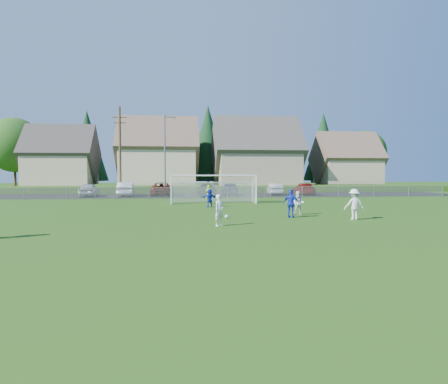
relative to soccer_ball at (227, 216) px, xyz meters
The scene contains 23 objects.
ground 4.66m from the soccer_ball, 87.04° to the right, with size 160.00×160.00×0.00m, color #193D0C.
asphalt_lot 22.85m from the soccer_ball, 89.40° to the left, with size 60.00×60.00×0.00m, color black.
grass_embankment 30.35m from the soccer_ball, 89.55° to the left, with size 70.00×6.00×0.80m, color #1E420F.
soccer_ball is the anchor object (origin of this frame).
player_white_a 3.41m from the soccer_ball, 103.53° to the right, with size 0.59×0.39×1.62m, color white.
player_white_b 5.04m from the soccer_ball, 15.16° to the left, with size 0.75×0.58×1.54m, color white.
player_white_c 7.46m from the soccer_ball, 12.00° to the right, with size 1.16×0.66×1.79m, color white.
player_blue_a 4.02m from the soccer_ball, ahead, with size 1.01×0.42×1.72m, color #1432BF.
player_blue_b 7.55m from the soccer_ball, 93.21° to the left, with size 1.33×0.42×1.44m, color #1432BF.
goalkeeper 10.73m from the soccer_ball, 91.21° to the left, with size 0.59×0.39×1.63m, color #A6DB19.
car_a 25.19m from the soccer_ball, 120.01° to the left, with size 1.77×4.41×1.50m, color #A7ABAF.
car_b 23.59m from the soccer_ball, 111.40° to the left, with size 1.66×4.76×1.57m, color white.
car_c 23.49m from the soccer_ball, 101.62° to the left, with size 2.51×5.44×1.51m, color #66140B.
car_d 21.75m from the soccer_ball, 89.02° to the left, with size 1.96×4.82×1.40m, color black.
car_e 22.33m from the soccer_ball, 81.97° to the left, with size 1.77×4.41×1.50m, color #19164F.
car_f 24.17m from the soccer_ball, 69.28° to the left, with size 1.44×4.13×1.36m, color silver.
car_g 25.47m from the soccer_ball, 61.65° to the left, with size 1.94×4.76×1.38m, color maroon.
soccer_goal 11.50m from the soccer_ball, 88.79° to the left, with size 7.42×1.90×2.50m.
chainlink_fence 17.36m from the soccer_ball, 89.21° to the left, with size 52.06×0.06×1.20m.
streetlight 22.27m from the soccer_ball, 101.14° to the left, with size 1.38×0.18×9.00m.
utility_pole 24.71m from the soccer_ball, 112.51° to the left, with size 1.60×0.26×10.00m.
houses_row 38.56m from the soccer_ball, 86.65° to the left, with size 53.90×11.45×13.27m.
tree_row 44.62m from the soccer_ball, 88.33° to the left, with size 65.98×12.36×13.80m.
Camera 1 is at (-3.16, -18.87, 2.83)m, focal length 32.00 mm.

